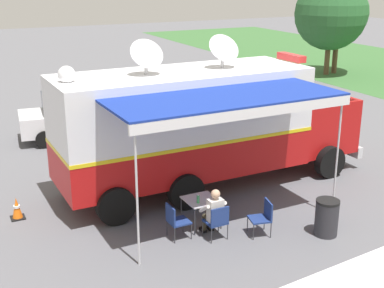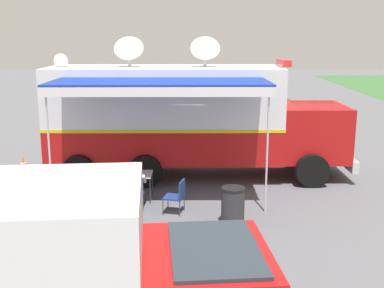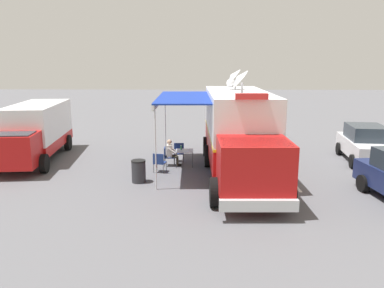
# 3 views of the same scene
# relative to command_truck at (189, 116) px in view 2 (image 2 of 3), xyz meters

# --- Properties ---
(ground_plane) EXTENTS (100.00, 100.00, 0.00)m
(ground_plane) POSITION_rel_command_truck_xyz_m (-0.02, -0.75, -1.95)
(ground_plane) COLOR #5B5B60
(lot_stripe) EXTENTS (0.22, 4.80, 0.01)m
(lot_stripe) POSITION_rel_command_truck_xyz_m (-2.10, -0.13, -1.94)
(lot_stripe) COLOR silver
(lot_stripe) RESTS_ON ground
(command_truck) EXTENTS (5.02, 9.54, 4.53)m
(command_truck) POSITION_rel_command_truck_xyz_m (0.00, 0.00, 0.00)
(command_truck) COLOR #B71414
(command_truck) RESTS_ON ground
(folding_table) EXTENTS (0.82, 0.82, 0.73)m
(folding_table) POSITION_rel_command_truck_xyz_m (2.33, -1.35, -1.27)
(folding_table) COLOR silver
(folding_table) RESTS_ON ground
(water_bottle) EXTENTS (0.07, 0.07, 0.22)m
(water_bottle) POSITION_rel_command_truck_xyz_m (2.50, -1.52, -1.11)
(water_bottle) COLOR #3F9959
(water_bottle) RESTS_ON folding_table
(folding_chair_at_table) EXTENTS (0.49, 0.49, 0.87)m
(folding_chair_at_table) POSITION_rel_command_truck_xyz_m (3.13, -1.33, -1.43)
(folding_chair_at_table) COLOR navy
(folding_chair_at_table) RESTS_ON ground
(folding_chair_beside_table) EXTENTS (0.49, 0.49, 0.87)m
(folding_chair_beside_table) POSITION_rel_command_truck_xyz_m (2.64, -2.20, -1.43)
(folding_chair_beside_table) COLOR navy
(folding_chair_beside_table) RESTS_ON ground
(folding_chair_spare_by_truck) EXTENTS (0.57, 0.57, 0.87)m
(folding_chair_spare_by_truck) POSITION_rel_command_truck_xyz_m (3.39, -0.20, -1.43)
(folding_chair_spare_by_truck) COLOR navy
(folding_chair_spare_by_truck) RESTS_ON ground
(seated_responder) EXTENTS (0.67, 0.56, 1.25)m
(seated_responder) POSITION_rel_command_truck_xyz_m (2.94, -1.33, -1.30)
(seated_responder) COLOR silver
(seated_responder) RESTS_ON ground
(trash_bin) EXTENTS (0.57, 0.57, 0.91)m
(trash_bin) POSITION_rel_command_truck_xyz_m (4.08, 1.16, -1.49)
(trash_bin) COLOR #2D2D33
(trash_bin) RESTS_ON ground
(traffic_cone) EXTENTS (0.36, 0.36, 0.58)m
(traffic_cone) POSITION_rel_command_truck_xyz_m (-0.13, -5.45, -1.67)
(traffic_cone) COLOR black
(traffic_cone) RESTS_ON ground
(car_behind_truck) EXTENTS (2.38, 4.38, 1.76)m
(car_behind_truck) POSITION_rel_command_truck_xyz_m (-6.40, -2.31, -1.07)
(car_behind_truck) COLOR silver
(car_behind_truck) RESTS_ON ground
(car_far_corner) EXTENTS (2.39, 4.38, 1.76)m
(car_far_corner) POSITION_rel_command_truck_xyz_m (-5.51, 3.27, -1.07)
(car_far_corner) COLOR navy
(car_far_corner) RESTS_ON ground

